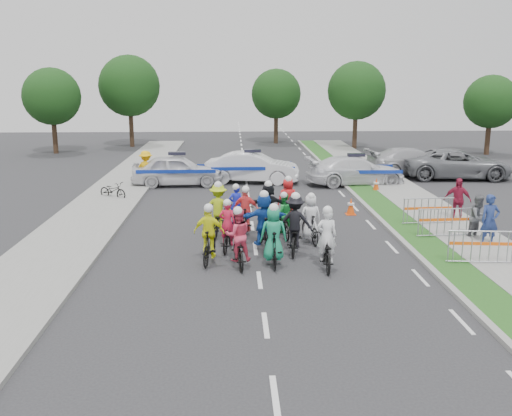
{
  "coord_description": "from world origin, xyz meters",
  "views": [
    {
      "loc": [
        -0.71,
        -15.19,
        5.59
      ],
      "look_at": [
        0.08,
        4.3,
        1.1
      ],
      "focal_mm": 40.0,
      "sensor_mm": 36.0,
      "label": 1
    }
  ],
  "objects_px": {
    "barrier_1": "(445,224)",
    "cone_0": "(351,206)",
    "rider_4": "(295,229)",
    "rider_11": "(268,210)",
    "civilian_sedan": "(413,162)",
    "marshal_hiviz": "(146,169)",
    "rider_2": "(238,244)",
    "rider_5": "(264,225)",
    "rider_8": "(283,220)",
    "rider_13": "(288,205)",
    "civilian_suv": "(457,164)",
    "spectator_1": "(479,218)",
    "rider_1": "(273,241)",
    "parked_bike": "(113,190)",
    "rider_9": "(246,216)",
    "police_car_1": "(253,167)",
    "police_car_2": "(356,171)",
    "rider_3": "(209,240)",
    "tree_1": "(356,91)",
    "spectator_0": "(490,220)",
    "tree_0": "(52,97)",
    "rider_10": "(219,215)",
    "tree_2": "(491,102)",
    "police_car_0": "(178,170)",
    "rider_12": "(236,213)",
    "barrier_0": "(480,249)",
    "spectator_2": "(457,200)",
    "rider_0": "(326,248)",
    "rider_6": "(228,233)",
    "tree_3": "(129,86)",
    "barrier_2": "(428,212)",
    "cone_1": "(376,185)"
  },
  "relations": [
    {
      "from": "rider_5",
      "to": "parked_bike",
      "type": "relative_size",
      "value": 1.29
    },
    {
      "from": "spectator_1",
      "to": "tree_2",
      "type": "distance_m",
      "value": 24.65
    },
    {
      "from": "tree_0",
      "to": "rider_4",
      "type": "bearing_deg",
      "value": -59.01
    },
    {
      "from": "civilian_sedan",
      "to": "rider_3",
      "type": "bearing_deg",
      "value": 138.19
    },
    {
      "from": "rider_2",
      "to": "tree_3",
      "type": "xyz_separation_m",
      "value": [
        -8.41,
        30.73,
        4.19
      ]
    },
    {
      "from": "rider_6",
      "to": "rider_4",
      "type": "bearing_deg",
      "value": 179.29
    },
    {
      "from": "civilian_suv",
      "to": "spectator_1",
      "type": "distance_m",
      "value": 12.99
    },
    {
      "from": "rider_1",
      "to": "police_car_2",
      "type": "relative_size",
      "value": 0.37
    },
    {
      "from": "rider_1",
      "to": "rider_11",
      "type": "bearing_deg",
      "value": -91.97
    },
    {
      "from": "tree_2",
      "to": "rider_9",
      "type": "bearing_deg",
      "value": -130.58
    },
    {
      "from": "rider_6",
      "to": "barrier_1",
      "type": "relative_size",
      "value": 0.89
    },
    {
      "from": "rider_8",
      "to": "rider_10",
      "type": "height_order",
      "value": "rider_10"
    },
    {
      "from": "barrier_1",
      "to": "tree_1",
      "type": "bearing_deg",
      "value": 84.97
    },
    {
      "from": "tree_1",
      "to": "spectator_0",
      "type": "bearing_deg",
      "value": -92.34
    },
    {
      "from": "parked_bike",
      "to": "rider_9",
      "type": "bearing_deg",
      "value": -105.1
    },
    {
      "from": "rider_8",
      "to": "police_car_0",
      "type": "relative_size",
      "value": 0.36
    },
    {
      "from": "rider_12",
      "to": "spectator_2",
      "type": "distance_m",
      "value": 8.72
    },
    {
      "from": "rider_1",
      "to": "barrier_0",
      "type": "height_order",
      "value": "rider_1"
    },
    {
      "from": "parked_bike",
      "to": "tree_3",
      "type": "height_order",
      "value": "tree_3"
    },
    {
      "from": "civilian_sedan",
      "to": "marshal_hiviz",
      "type": "height_order",
      "value": "marshal_hiviz"
    },
    {
      "from": "rider_4",
      "to": "tree_2",
      "type": "relative_size",
      "value": 0.36
    },
    {
      "from": "rider_6",
      "to": "rider_10",
      "type": "relative_size",
      "value": 0.86
    },
    {
      "from": "police_car_2",
      "to": "rider_9",
      "type": "bearing_deg",
      "value": 141.56
    },
    {
      "from": "police_car_1",
      "to": "barrier_0",
      "type": "height_order",
      "value": "police_car_1"
    },
    {
      "from": "rider_4",
      "to": "rider_11",
      "type": "distance_m",
      "value": 2.68
    },
    {
      "from": "rider_2",
      "to": "barrier_0",
      "type": "relative_size",
      "value": 0.95
    },
    {
      "from": "spectator_0",
      "to": "tree_3",
      "type": "height_order",
      "value": "tree_3"
    },
    {
      "from": "rider_2",
      "to": "rider_5",
      "type": "relative_size",
      "value": 0.95
    },
    {
      "from": "rider_10",
      "to": "tree_1",
      "type": "bearing_deg",
      "value": -100.51
    },
    {
      "from": "barrier_1",
      "to": "cone_0",
      "type": "distance_m",
      "value": 4.59
    },
    {
      "from": "police_car_1",
      "to": "police_car_2",
      "type": "height_order",
      "value": "police_car_1"
    },
    {
      "from": "cone_0",
      "to": "tree_0",
      "type": "distance_m",
      "value": 27.5
    },
    {
      "from": "police_car_0",
      "to": "spectator_1",
      "type": "distance_m",
      "value": 15.77
    },
    {
      "from": "rider_8",
      "to": "rider_13",
      "type": "distance_m",
      "value": 2.03
    },
    {
      "from": "rider_12",
      "to": "civilian_suv",
      "type": "distance_m",
      "value": 16.21
    },
    {
      "from": "rider_12",
      "to": "barrier_0",
      "type": "height_order",
      "value": "rider_12"
    },
    {
      "from": "rider_6",
      "to": "tree_2",
      "type": "xyz_separation_m",
      "value": [
        18.92,
        23.06,
        3.26
      ]
    },
    {
      "from": "rider_8",
      "to": "marshal_hiviz",
      "type": "xyz_separation_m",
      "value": [
        -6.29,
        9.88,
        0.31
      ]
    },
    {
      "from": "rider_0",
      "to": "rider_1",
      "type": "bearing_deg",
      "value": -9.9
    },
    {
      "from": "police_car_2",
      "to": "cone_0",
      "type": "bearing_deg",
      "value": 159.89
    },
    {
      "from": "rider_1",
      "to": "parked_bike",
      "type": "xyz_separation_m",
      "value": [
        -6.84,
        9.91,
        -0.34
      ]
    },
    {
      "from": "tree_2",
      "to": "police_car_0",
      "type": "bearing_deg",
      "value": -152.16
    },
    {
      "from": "rider_1",
      "to": "rider_10",
      "type": "height_order",
      "value": "rider_10"
    },
    {
      "from": "civilian_suv",
      "to": "spectator_1",
      "type": "relative_size",
      "value": 3.69
    },
    {
      "from": "rider_0",
      "to": "rider_8",
      "type": "xyz_separation_m",
      "value": [
        -0.98,
        3.44,
        -0.01
      ]
    },
    {
      "from": "cone_1",
      "to": "rider_2",
      "type": "bearing_deg",
      "value": -122.08
    },
    {
      "from": "rider_13",
      "to": "rider_3",
      "type": "bearing_deg",
      "value": 49.78
    },
    {
      "from": "rider_11",
      "to": "rider_2",
      "type": "bearing_deg",
      "value": 72.04
    },
    {
      "from": "rider_9",
      "to": "civilian_suv",
      "type": "height_order",
      "value": "rider_9"
    },
    {
      "from": "barrier_2",
      "to": "tree_1",
      "type": "height_order",
      "value": "tree_1"
    }
  ]
}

